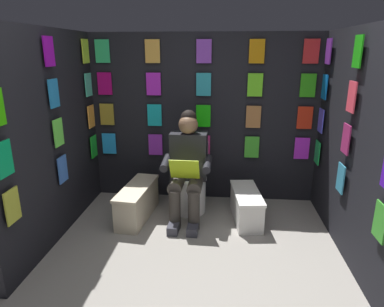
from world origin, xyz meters
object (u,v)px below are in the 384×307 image
comic_longbox_near (246,206)px  toilet (190,182)px  person_reading (187,166)px  comic_longbox_far (137,202)px

comic_longbox_near → toilet: bearing=-27.3°
toilet → person_reading: 0.35m
person_reading → comic_longbox_far: (0.55, 0.06, -0.41)m
person_reading → toilet: bearing=-89.8°
toilet → comic_longbox_near: 0.70m
toilet → person_reading: bearing=90.2°
person_reading → comic_longbox_near: bearing=-179.9°
person_reading → comic_longbox_near: size_ratio=1.65×
comic_longbox_far → person_reading: bearing=-168.0°
comic_longbox_near → comic_longbox_far: 1.20m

